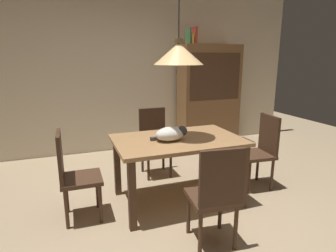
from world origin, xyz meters
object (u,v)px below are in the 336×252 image
object	(u,v)px
chair_right_side	(261,148)
chair_left_side	(73,172)
pendant_lamp	(179,54)
book_red_tall	(194,36)
dining_table	(178,147)
book_yellow_short	(191,39)
chair_near_front	(216,193)
hutch_bookcase	(209,98)
cat_sleeping	(171,134)
chair_far_back	(154,138)
book_green_slim	(188,36)

from	to	relation	value
chair_right_side	chair_left_side	world-z (taller)	same
pendant_lamp	book_red_tall	world-z (taller)	pendant_lamp
dining_table	chair_left_side	bearing A→B (deg)	179.93
pendant_lamp	book_yellow_short	xyz separation A→B (m)	(0.98, 1.84, 0.28)
chair_near_front	hutch_bookcase	world-z (taller)	hutch_bookcase
book_red_tall	cat_sleeping	bearing A→B (deg)	-120.87
dining_table	cat_sleeping	size ratio (longest dim) A/B	3.55
chair_far_back	dining_table	bearing A→B (deg)	-90.05
book_green_slim	hutch_bookcase	bearing A→B (deg)	-0.20
pendant_lamp	chair_left_side	bearing A→B (deg)	179.93
book_green_slim	book_yellow_short	distance (m)	0.06
chair_right_side	book_red_tall	bearing A→B (deg)	92.93
cat_sleeping	hutch_bookcase	distance (m)	2.38
chair_far_back	pendant_lamp	xyz separation A→B (m)	(-0.00, -0.88, 1.15)
pendant_lamp	hutch_bookcase	xyz separation A→B (m)	(1.36, 1.84, -0.77)
cat_sleeping	book_yellow_short	xyz separation A→B (m)	(1.07, 1.89, 1.11)
chair_right_side	chair_far_back	bearing A→B (deg)	141.86
chair_left_side	chair_far_back	bearing A→B (deg)	37.84
book_green_slim	chair_far_back	bearing A→B (deg)	-133.87
chair_right_side	chair_left_side	size ratio (longest dim) A/B	1.00
dining_table	book_green_slim	bearing A→B (deg)	63.30
dining_table	hutch_bookcase	world-z (taller)	hutch_bookcase
chair_right_side	book_green_slim	xyz separation A→B (m)	(-0.20, 1.85, 1.47)
chair_right_side	hutch_bookcase	distance (m)	1.90
pendant_lamp	hutch_bookcase	size ratio (longest dim) A/B	0.70
hutch_bookcase	book_yellow_short	xyz separation A→B (m)	(-0.39, 0.00, 1.05)
cat_sleeping	book_red_tall	size ratio (longest dim) A/B	1.41
book_green_slim	chair_right_side	bearing A→B (deg)	-83.75
hutch_bookcase	book_red_tall	world-z (taller)	book_red_tall
chair_near_front	cat_sleeping	world-z (taller)	chair_near_front
cat_sleeping	chair_far_back	bearing A→B (deg)	84.13
cat_sleeping	book_yellow_short	size ratio (longest dim) A/B	1.97
cat_sleeping	chair_left_side	bearing A→B (deg)	177.35
chair_left_side	hutch_bookcase	world-z (taller)	hutch_bookcase
chair_left_side	book_red_tall	world-z (taller)	book_red_tall
chair_right_side	pendant_lamp	world-z (taller)	pendant_lamp
cat_sleeping	book_green_slim	size ratio (longest dim) A/B	1.52
dining_table	chair_right_side	distance (m)	1.14
chair_near_front	hutch_bookcase	size ratio (longest dim) A/B	0.50
chair_right_side	hutch_bookcase	bearing A→B (deg)	82.79
chair_right_side	cat_sleeping	distance (m)	1.26
hutch_bookcase	book_red_tall	xyz separation A→B (m)	(-0.33, 0.00, 1.10)
chair_left_side	book_green_slim	size ratio (longest dim) A/B	3.58
dining_table	chair_left_side	size ratio (longest dim) A/B	1.51
dining_table	chair_near_front	xyz separation A→B (m)	(-0.01, -0.88, -0.14)
chair_far_back	book_yellow_short	world-z (taller)	book_yellow_short
chair_left_side	book_red_tall	size ratio (longest dim) A/B	3.32
chair_near_front	chair_far_back	distance (m)	1.76
chair_near_front	book_yellow_short	bearing A→B (deg)	70.08
dining_table	book_red_tall	size ratio (longest dim) A/B	5.00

